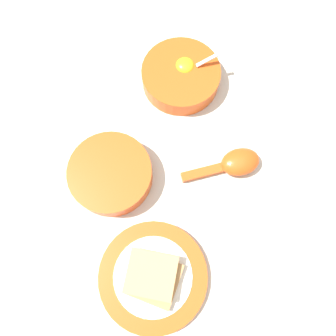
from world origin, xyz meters
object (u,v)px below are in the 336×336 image
object	(u,v)px
egg_bowl	(181,76)
toast_sandwich	(153,277)
congee_bowl	(111,174)
toast_plate	(153,276)
soup_spoon	(235,163)

from	to	relation	value
egg_bowl	toast_sandwich	size ratio (longest dim) A/B	1.42
toast_sandwich	congee_bowl	size ratio (longest dim) A/B	0.73
toast_plate	congee_bowl	bearing A→B (deg)	13.15
soup_spoon	congee_bowl	distance (m)	0.24
toast_sandwich	soup_spoon	world-z (taller)	toast_sandwich
toast_sandwich	congee_bowl	distance (m)	0.21
toast_sandwich	soup_spoon	distance (m)	0.26
egg_bowl	toast_plate	world-z (taller)	egg_bowl
toast_plate	toast_sandwich	bearing A→B (deg)	-103.66
egg_bowl	toast_plate	xyz separation A→B (m)	(-0.39, 0.13, -0.01)
toast_plate	soup_spoon	xyz separation A→B (m)	(0.18, -0.20, 0.01)
soup_spoon	congee_bowl	world-z (taller)	congee_bowl
egg_bowl	soup_spoon	distance (m)	0.22
soup_spoon	toast_plate	bearing A→B (deg)	132.36
toast_plate	soup_spoon	size ratio (longest dim) A/B	1.23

